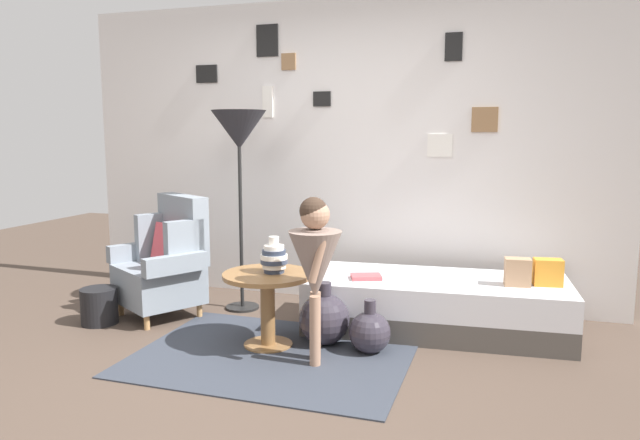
{
  "coord_description": "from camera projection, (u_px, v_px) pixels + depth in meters",
  "views": [
    {
      "loc": [
        1.44,
        -3.04,
        1.47
      ],
      "look_at": [
        0.15,
        0.95,
        0.85
      ],
      "focal_mm": 33.09,
      "sensor_mm": 36.0,
      "label": 1
    }
  ],
  "objects": [
    {
      "name": "demijohn_far",
      "position": [
        370.0,
        332.0,
        3.96
      ],
      "size": [
        0.28,
        0.28,
        0.37
      ],
      "color": "#332D38",
      "rests_on": "ground"
    },
    {
      "name": "side_table",
      "position": [
        268.0,
        293.0,
        4.04
      ],
      "size": [
        0.61,
        0.61,
        0.52
      ],
      "color": "olive",
      "rests_on": "ground"
    },
    {
      "name": "vase_striped",
      "position": [
        274.0,
        258.0,
        4.03
      ],
      "size": [
        0.19,
        0.19,
        0.25
      ],
      "color": "#2D384C",
      "rests_on": "side_table"
    },
    {
      "name": "floor_lamp",
      "position": [
        239.0,
        136.0,
        4.78
      ],
      "size": [
        0.45,
        0.45,
        1.65
      ],
      "color": "black",
      "rests_on": "ground"
    },
    {
      "name": "person_child",
      "position": [
        315.0,
        259.0,
        3.7
      ],
      "size": [
        0.34,
        0.34,
        1.08
      ],
      "color": "#A37A60",
      "rests_on": "ground"
    },
    {
      "name": "magazine_basket",
      "position": [
        99.0,
        306.0,
        4.57
      ],
      "size": [
        0.28,
        0.28,
        0.28
      ],
      "primitive_type": "cylinder",
      "color": "black",
      "rests_on": "ground"
    },
    {
      "name": "pillow_head",
      "position": [
        548.0,
        272.0,
        4.16
      ],
      "size": [
        0.21,
        0.15,
        0.19
      ],
      "primitive_type": "cube",
      "rotation": [
        0.0,
        0.0,
        0.14
      ],
      "color": "orange",
      "rests_on": "daybed"
    },
    {
      "name": "rug",
      "position": [
        273.0,
        355.0,
        3.93
      ],
      "size": [
        1.79,
        1.37,
        0.01
      ],
      "primitive_type": "cube",
      "color": "#333842",
      "rests_on": "ground"
    },
    {
      "name": "ground_plane",
      "position": [
        247.0,
        382.0,
        3.51
      ],
      "size": [
        12.0,
        12.0,
        0.0
      ],
      "primitive_type": "plane",
      "color": "#4C3D33"
    },
    {
      "name": "gallery_wall",
      "position": [
        339.0,
        152.0,
        5.16
      ],
      "size": [
        4.8,
        0.12,
        2.6
      ],
      "color": "silver",
      "rests_on": "ground"
    },
    {
      "name": "pillow_mid",
      "position": [
        518.0,
        272.0,
        4.15
      ],
      "size": [
        0.19,
        0.14,
        0.2
      ],
      "primitive_type": "cube",
      "rotation": [
        0.0,
        0.0,
        0.1
      ],
      "color": "tan",
      "rests_on": "daybed"
    },
    {
      "name": "book_on_daybed",
      "position": [
        366.0,
        277.0,
        4.36
      ],
      "size": [
        0.26,
        0.23,
        0.03
      ],
      "primitive_type": "cube",
      "rotation": [
        0.0,
        0.0,
        0.36
      ],
      "color": "#C75055",
      "rests_on": "daybed"
    },
    {
      "name": "armchair",
      "position": [
        166.0,
        262.0,
        4.75
      ],
      "size": [
        0.9,
        0.84,
        0.97
      ],
      "color": "tan",
      "rests_on": "ground"
    },
    {
      "name": "daybed",
      "position": [
        436.0,
        305.0,
        4.4
      ],
      "size": [
        1.95,
        0.94,
        0.4
      ],
      "color": "#4C4742",
      "rests_on": "ground"
    },
    {
      "name": "demijohn_near",
      "position": [
        324.0,
        319.0,
        4.12
      ],
      "size": [
        0.36,
        0.36,
        0.44
      ],
      "color": "#332D38",
      "rests_on": "ground"
    }
  ]
}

